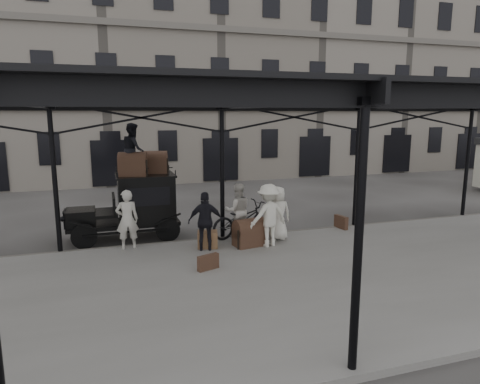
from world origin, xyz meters
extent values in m
plane|color=#383533|center=(0.00, 0.00, 0.00)|extent=(120.00, 120.00, 0.00)
cube|color=slate|center=(0.00, -2.00, 0.07)|extent=(28.00, 8.00, 0.15)
cylinder|color=black|center=(10.00, 2.00, 2.15)|extent=(0.14, 0.14, 4.30)
cylinder|color=black|center=(0.00, 2.00, 2.15)|extent=(0.14, 0.14, 4.30)
cylinder|color=black|center=(0.00, -5.80, 2.15)|extent=(0.14, 0.14, 4.30)
cube|color=black|center=(0.00, 2.00, 4.48)|extent=(22.00, 0.10, 0.45)
cube|color=black|center=(0.00, -5.80, 4.48)|extent=(22.00, 0.10, 0.45)
cube|color=black|center=(0.00, -1.70, 4.65)|extent=(22.50, 9.00, 0.08)
cube|color=silver|center=(0.00, -1.70, 4.72)|extent=(18.00, 7.00, 0.04)
cube|color=slate|center=(0.00, 18.00, 7.00)|extent=(64.00, 8.00, 14.00)
cylinder|color=black|center=(-4.34, 2.49, 0.40)|extent=(0.80, 0.10, 0.80)
cylinder|color=black|center=(-4.34, 3.93, 0.40)|extent=(0.80, 0.10, 0.80)
cylinder|color=black|center=(-1.74, 2.49, 0.40)|extent=(0.80, 0.10, 0.80)
cylinder|color=black|center=(-1.74, 3.93, 0.40)|extent=(0.80, 0.10, 0.80)
cube|color=black|center=(-3.09, 3.21, 0.55)|extent=(3.60, 1.25, 0.12)
cube|color=black|center=(-4.44, 3.21, 0.85)|extent=(0.90, 1.00, 0.55)
cube|color=black|center=(-4.91, 3.21, 0.85)|extent=(0.06, 0.70, 0.55)
cube|color=black|center=(-3.64, 3.21, 0.95)|extent=(0.70, 1.30, 0.10)
cube|color=black|center=(-2.34, 3.21, 1.35)|extent=(1.80, 1.45, 1.55)
cube|color=black|center=(-2.34, 2.48, 1.55)|extent=(1.40, 0.02, 0.60)
cube|color=black|center=(-2.34, 3.21, 2.15)|extent=(1.90, 1.55, 0.06)
imported|color=beige|center=(-3.05, 1.62, 1.06)|extent=(0.66, 0.44, 1.81)
imported|color=beige|center=(0.46, 1.80, 1.05)|extent=(0.94, 0.76, 1.79)
imported|color=silver|center=(1.61, 1.15, 1.02)|extent=(0.88, 0.60, 1.74)
imported|color=black|center=(-0.84, 0.81, 1.03)|extent=(1.10, 0.64, 1.76)
imported|color=silver|center=(1.08, 0.62, 1.11)|extent=(1.37, 0.96, 1.93)
imported|color=black|center=(0.63, 1.80, 0.74)|extent=(2.36, 1.31, 1.18)
imported|color=black|center=(-2.69, 3.11, 3.03)|extent=(0.66, 0.84, 1.70)
cube|color=brown|center=(-0.74, 1.03, 0.40)|extent=(0.69, 0.58, 0.50)
cube|color=#4B3223|center=(4.29, 1.73, 0.38)|extent=(0.24, 0.62, 0.45)
cube|color=#4B3223|center=(-1.17, -0.81, 0.35)|extent=(0.61, 0.35, 0.40)
camera|label=1|loc=(-3.62, -11.20, 4.18)|focal=32.00mm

